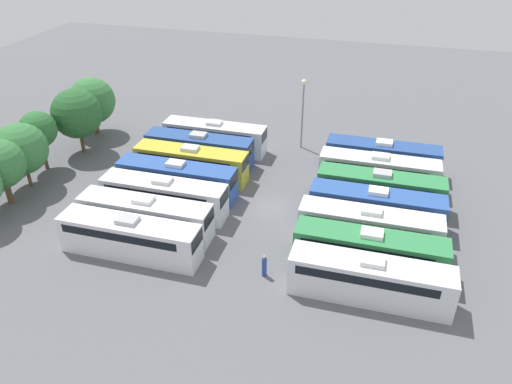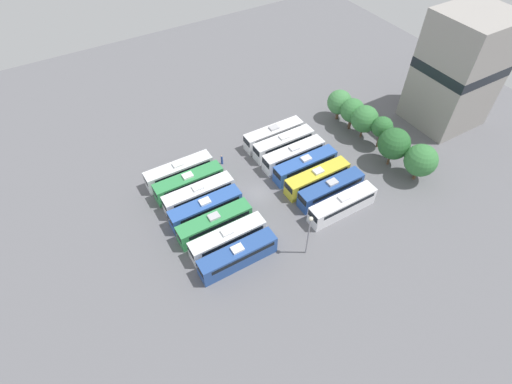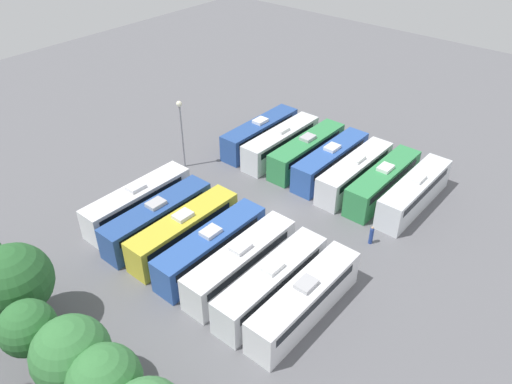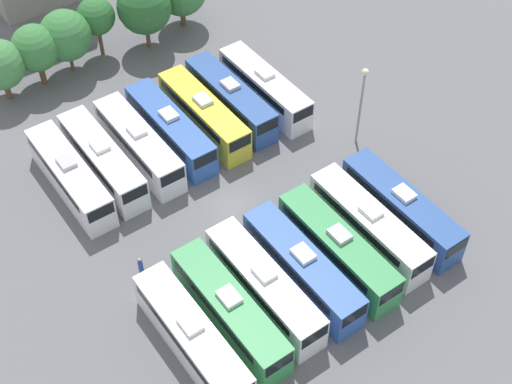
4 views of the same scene
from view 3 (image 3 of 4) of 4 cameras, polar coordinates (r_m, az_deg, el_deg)
ground_plane at (r=48.28m, az=2.42°, el=-2.32°), size 122.59×122.59×0.00m
bus_0 at (r=50.45m, az=17.64°, el=0.02°), size 2.49×11.18×3.43m
bus_1 at (r=51.19m, az=14.32°, el=1.19°), size 2.49×11.18×3.43m
bus_2 at (r=52.08m, az=11.23°, el=2.27°), size 2.49×11.18×3.43m
bus_3 at (r=53.60m, az=8.54°, el=3.58°), size 2.49×11.18×3.43m
bus_4 at (r=55.15m, az=5.83°, el=4.76°), size 2.49×11.18×3.43m
bus_5 at (r=56.56m, az=2.85°, el=5.71°), size 2.49×11.18×3.43m
bus_6 at (r=58.41m, az=0.47°, el=6.75°), size 2.49×11.18×3.43m
bus_7 at (r=37.62m, az=5.60°, el=-12.14°), size 2.49×11.18×3.43m
bus_8 at (r=38.71m, az=1.80°, el=-10.26°), size 2.49×11.18×3.43m
bus_9 at (r=40.32m, az=-1.76°, el=-8.02°), size 2.49×11.18×3.43m
bus_10 at (r=41.89m, az=-5.14°, el=-6.23°), size 2.49×11.18×3.43m
bus_11 at (r=43.86m, az=-8.22°, el=-4.31°), size 2.49×11.18×3.43m
bus_12 at (r=45.62m, az=-11.19°, el=-2.92°), size 2.49×11.18×3.43m
bus_13 at (r=48.12m, az=-13.36°, el=-1.02°), size 2.49×11.18×3.43m
worker_person at (r=45.29m, az=13.04°, el=-4.86°), size 0.36×0.36×1.84m
light_pole at (r=53.25m, az=-8.58°, el=7.78°), size 0.60×0.60×7.79m
tree_1 at (r=31.54m, az=-16.89°, el=-20.05°), size 4.38×4.38×6.21m
tree_2 at (r=33.28m, az=-20.36°, el=-17.03°), size 4.84×4.84×6.45m
tree_3 at (r=35.25m, az=-24.64°, el=-13.97°), size 3.66×3.66×6.18m
tree_4 at (r=38.59m, az=-25.87°, el=-9.09°), size 5.25×5.25×7.13m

